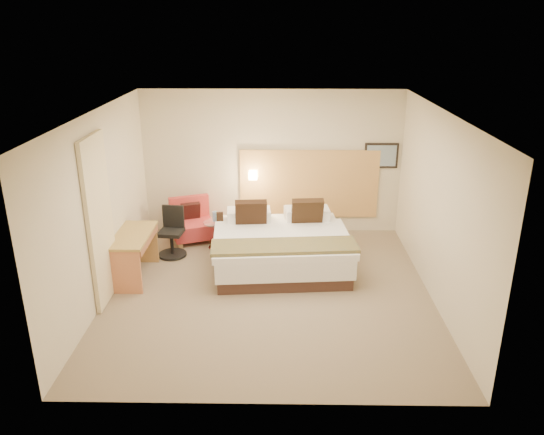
{
  "coord_description": "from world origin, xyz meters",
  "views": [
    {
      "loc": [
        0.16,
        -7.1,
        3.86
      ],
      "look_at": [
        0.03,
        0.41,
        1.04
      ],
      "focal_mm": 35.0,
      "sensor_mm": 36.0,
      "label": 1
    }
  ],
  "objects_px": {
    "desk": "(135,243)",
    "lounge_chair": "(192,224)",
    "side_table": "(216,234)",
    "bed": "(280,245)",
    "desk_chair": "(172,236)"
  },
  "relations": [
    {
      "from": "bed",
      "to": "lounge_chair",
      "type": "height_order",
      "value": "bed"
    },
    {
      "from": "bed",
      "to": "side_table",
      "type": "bearing_deg",
      "value": 150.87
    },
    {
      "from": "desk_chair",
      "to": "bed",
      "type": "bearing_deg",
      "value": -10.1
    },
    {
      "from": "bed",
      "to": "desk_chair",
      "type": "relative_size",
      "value": 2.71
    },
    {
      "from": "desk",
      "to": "side_table",
      "type": "bearing_deg",
      "value": 45.41
    },
    {
      "from": "lounge_chair",
      "to": "desk_chair",
      "type": "relative_size",
      "value": 1.08
    },
    {
      "from": "side_table",
      "to": "desk_chair",
      "type": "distance_m",
      "value": 0.79
    },
    {
      "from": "side_table",
      "to": "desk_chair",
      "type": "height_order",
      "value": "desk_chair"
    },
    {
      "from": "side_table",
      "to": "lounge_chair",
      "type": "bearing_deg",
      "value": 141.1
    },
    {
      "from": "bed",
      "to": "side_table",
      "type": "relative_size",
      "value": 4.68
    },
    {
      "from": "bed",
      "to": "lounge_chair",
      "type": "distance_m",
      "value": 1.94
    },
    {
      "from": "desk",
      "to": "lounge_chair",
      "type": "bearing_deg",
      "value": 67.47
    },
    {
      "from": "bed",
      "to": "desk_chair",
      "type": "bearing_deg",
      "value": 169.9
    },
    {
      "from": "bed",
      "to": "desk_chair",
      "type": "height_order",
      "value": "bed"
    },
    {
      "from": "desk",
      "to": "desk_chair",
      "type": "height_order",
      "value": "desk_chair"
    }
  ]
}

